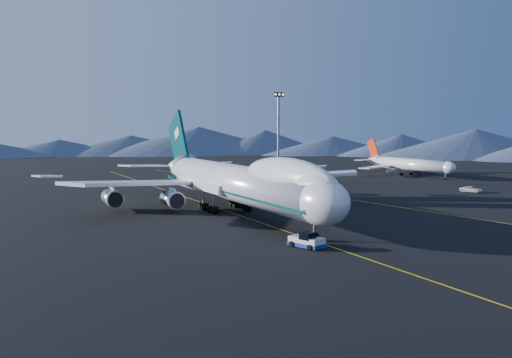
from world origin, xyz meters
name	(u,v)px	position (x,y,z in m)	size (l,w,h in m)	color
ground	(236,214)	(0.00, 0.00, 0.00)	(500.00, 500.00, 0.00)	black
taxiway_line_main	(236,214)	(0.00, 0.00, 0.01)	(0.25, 220.00, 0.01)	gold
taxiway_line_side	(344,199)	(30.00, 10.00, 0.01)	(0.25, 200.00, 0.01)	gold
boeing_747	(236,182)	(0.00, 0.03, 5.81)	(59.62, 72.43, 19.37)	silver
pushback_tug	(307,242)	(-3.00, -29.50, 0.65)	(3.79, 5.24, 2.06)	silver
second_jet	(407,164)	(82.49, 51.05, 3.59)	(36.89, 41.67, 11.86)	silver
service_van	(471,189)	(64.15, 6.93, 0.71)	(2.37, 5.15, 1.43)	white
floodlight_mast	(278,137)	(35.00, 49.89, 12.73)	(3.10, 2.33, 25.13)	black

